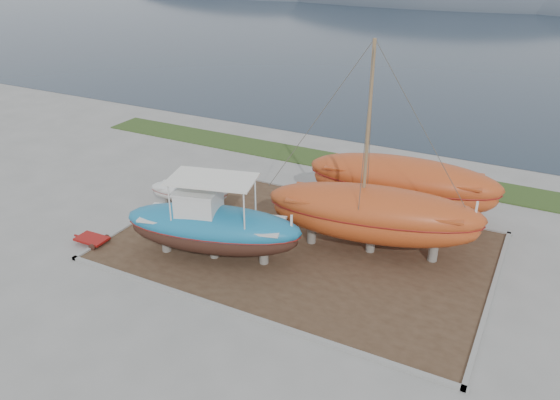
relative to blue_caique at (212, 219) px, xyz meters
The scene contains 11 objects.
ground 4.05m from the blue_caique, 19.60° to the right, with size 140.00×140.00×0.00m, color gray.
dirt_patch 4.80m from the blue_caique, 41.14° to the left, with size 18.00×12.00×0.06m, color #422D1E.
curb_frame 4.78m from the blue_caique, 41.14° to the left, with size 18.60×12.60×0.15m, color gray, non-canonical shape.
grass_strip 14.85m from the blue_caique, 77.22° to the left, with size 44.00×3.00×0.08m, color #284219.
sea 68.95m from the blue_caique, 87.29° to the left, with size 260.00×100.00×0.04m, color #1B2937, non-canonical shape.
mountain_ridge 123.90m from the blue_caique, 88.50° to the left, with size 200.00×36.00×20.00m, color #333D49, non-canonical shape.
blue_caique is the anchor object (origin of this frame).
white_dinghy 6.11m from the blue_caique, 137.14° to the left, with size 4.59×1.72×1.38m, color silver, non-canonical shape.
orange_sailboat 8.20m from the blue_caique, 31.51° to the left, with size 10.30×3.03×10.15m, color #AD421A, non-canonical shape.
orange_bare_hull 10.56m from the blue_caique, 50.60° to the left, with size 10.28×3.08×3.37m, color #AD421A, non-canonical shape.
red_trailer 6.76m from the blue_caique, 164.37° to the right, with size 2.37×1.18×0.34m, color #9D1511, non-canonical shape.
Camera 1 is at (10.02, -17.41, 13.92)m, focal length 35.00 mm.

